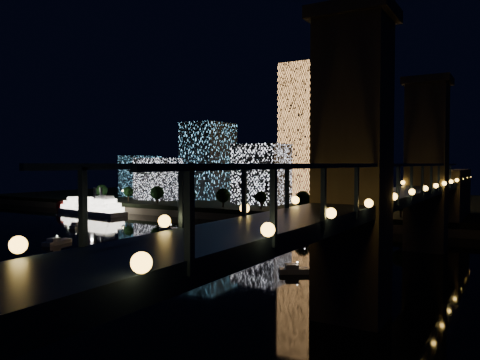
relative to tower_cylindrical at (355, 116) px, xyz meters
The scene contains 11 objects.
ground 149.88m from the tower_cylindrical, 96.42° to the right, with size 520.00×520.00×0.00m, color black.
far_bank 53.42m from the tower_cylindrical, 129.06° to the left, with size 420.00×160.00×5.00m, color black.
seawall 77.43m from the tower_cylindrical, 105.11° to the right, with size 420.00×6.00×3.00m, color #6B5E4C.
tower_cylindrical is the anchor object (origin of this frame).
tower_rectangular 28.65m from the tower_cylindrical, behind, with size 23.14×23.14×73.63m, color #F69D4E.
midrise_blocks 89.62m from the tower_cylindrical, 167.45° to the right, with size 112.88×43.94×43.76m.
truss_bridge 149.17m from the tower_cylindrical, 70.22° to the right, with size 13.00×266.00×50.00m.
riverboat 141.98m from the tower_cylindrical, 147.06° to the right, with size 47.44×14.68×14.06m.
motorboats 141.73m from the tower_cylindrical, 99.85° to the right, with size 114.13×78.46×2.78m.
esplanade_trees 80.86m from the tower_cylindrical, 132.04° to the right, with size 166.43×6.99×9.00m.
street_lamps 79.36m from the tower_cylindrical, 136.95° to the right, with size 132.70×0.70×5.65m.
Camera 1 is at (88.20, -94.03, 25.23)m, focal length 35.00 mm.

